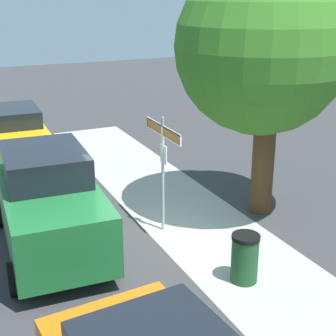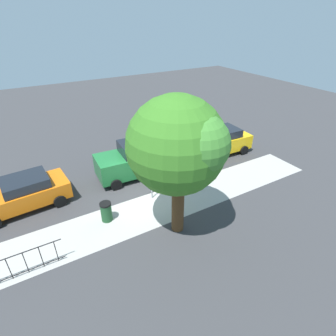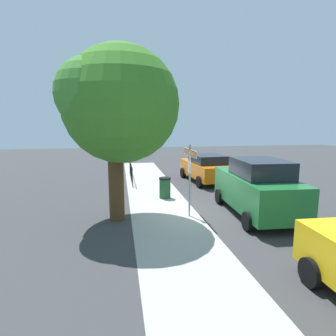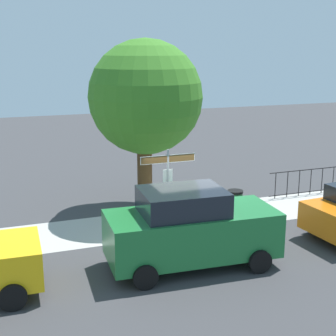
{
  "view_description": "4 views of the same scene",
  "coord_description": "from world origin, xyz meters",
  "px_view_note": "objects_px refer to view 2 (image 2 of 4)",
  "views": [
    {
      "loc": [
        9.23,
        -4.02,
        5.31
      ],
      "look_at": [
        -0.25,
        0.43,
        1.6
      ],
      "focal_mm": 53.34,
      "sensor_mm": 36.0,
      "label": 1
    },
    {
      "loc": [
        4.75,
        11.02,
        8.67
      ],
      "look_at": [
        -1.12,
        0.97,
        1.93
      ],
      "focal_mm": 28.94,
      "sensor_mm": 36.0,
      "label": 2
    },
    {
      "loc": [
        -10.19,
        2.94,
        3.49
      ],
      "look_at": [
        -0.53,
        1.24,
        1.89
      ],
      "focal_mm": 29.31,
      "sensor_mm": 36.0,
      "label": 3
    },
    {
      "loc": [
        -5.61,
        -13.59,
        5.81
      ],
      "look_at": [
        -0.37,
        0.62,
        2.07
      ],
      "focal_mm": 52.41,
      "sensor_mm": 36.0,
      "label": 4
    }
  ],
  "objects_px": {
    "street_sign": "(151,166)",
    "car_yellow": "(220,141)",
    "car_green": "(136,159)",
    "car_orange": "(23,193)",
    "shade_tree": "(179,144)",
    "trash_bin": "(106,212)"
  },
  "relations": [
    {
      "from": "shade_tree",
      "to": "trash_bin",
      "type": "height_order",
      "value": "shade_tree"
    },
    {
      "from": "street_sign",
      "to": "trash_bin",
      "type": "bearing_deg",
      "value": 10.56
    },
    {
      "from": "street_sign",
      "to": "car_green",
      "type": "bearing_deg",
      "value": -96.69
    },
    {
      "from": "car_green",
      "to": "trash_bin",
      "type": "bearing_deg",
      "value": 49.02
    },
    {
      "from": "street_sign",
      "to": "shade_tree",
      "type": "relative_size",
      "value": 0.44
    },
    {
      "from": "street_sign",
      "to": "shade_tree",
      "type": "xyz_separation_m",
      "value": [
        0.05,
        2.62,
        2.25
      ]
    },
    {
      "from": "street_sign",
      "to": "car_green",
      "type": "height_order",
      "value": "street_sign"
    },
    {
      "from": "car_orange",
      "to": "street_sign",
      "type": "bearing_deg",
      "value": 152.1
    },
    {
      "from": "shade_tree",
      "to": "car_orange",
      "type": "relative_size",
      "value": 1.37
    },
    {
      "from": "car_green",
      "to": "car_orange",
      "type": "bearing_deg",
      "value": 3.43
    },
    {
      "from": "shade_tree",
      "to": "car_yellow",
      "type": "bearing_deg",
      "value": -142.82
    },
    {
      "from": "shade_tree",
      "to": "car_yellow",
      "type": "distance_m",
      "value": 8.84
    },
    {
      "from": "car_green",
      "to": "car_orange",
      "type": "distance_m",
      "value": 6.19
    },
    {
      "from": "street_sign",
      "to": "car_green",
      "type": "relative_size",
      "value": 0.58
    },
    {
      "from": "car_yellow",
      "to": "trash_bin",
      "type": "bearing_deg",
      "value": 19.4
    },
    {
      "from": "street_sign",
      "to": "car_orange",
      "type": "bearing_deg",
      "value": -23.34
    },
    {
      "from": "car_orange",
      "to": "trash_bin",
      "type": "relative_size",
      "value": 4.58
    },
    {
      "from": "street_sign",
      "to": "car_yellow",
      "type": "relative_size",
      "value": 0.61
    },
    {
      "from": "street_sign",
      "to": "car_yellow",
      "type": "bearing_deg",
      "value": -160.21
    },
    {
      "from": "car_green",
      "to": "trash_bin",
      "type": "xyz_separation_m",
      "value": [
        2.98,
        3.06,
        -0.58
      ]
    },
    {
      "from": "shade_tree",
      "to": "car_orange",
      "type": "bearing_deg",
      "value": -41.48
    },
    {
      "from": "street_sign",
      "to": "car_orange",
      "type": "height_order",
      "value": "street_sign"
    }
  ]
}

